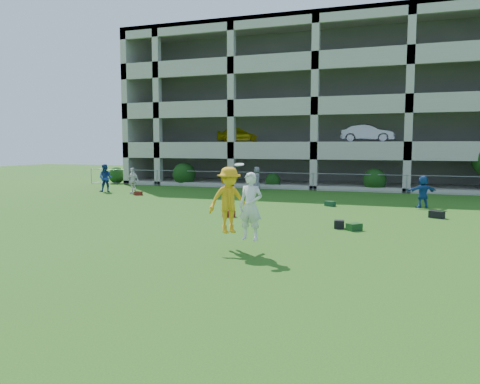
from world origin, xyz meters
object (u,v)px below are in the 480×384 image
at_px(bystander_b, 133,181).
at_px(frisbee_contest, 234,202).
at_px(bystander_d, 423,192).
at_px(parking_garage, 333,110).
at_px(bystander_c, 257,179).
at_px(bystander_a, 106,178).
at_px(crate_d, 339,224).

relative_size(bystander_b, frisbee_contest, 0.77).
distance_m(bystander_d, parking_garage, 18.01).
height_order(bystander_c, bystander_d, bystander_c).
distance_m(bystander_c, parking_garage, 11.87).
relative_size(bystander_a, bystander_c, 1.13).
xyz_separation_m(bystander_b, frisbee_contest, (11.54, -12.98, 0.60)).
relative_size(bystander_a, frisbee_contest, 0.85).
bearing_deg(bystander_c, parking_garage, 121.28).
xyz_separation_m(bystander_d, parking_garage, (-6.71, 15.87, 5.22)).
xyz_separation_m(bystander_a, frisbee_contest, (13.78, -13.29, 0.51)).
bearing_deg(crate_d, bystander_b, 149.06).
bearing_deg(bystander_b, crate_d, -18.93).
relative_size(crate_d, frisbee_contest, 0.16).
height_order(frisbee_contest, parking_garage, parking_garage).
distance_m(bystander_c, crate_d, 14.86).
bearing_deg(parking_garage, bystander_a, -131.38).
bearing_deg(parking_garage, bystander_d, -67.09).
height_order(bystander_b, frisbee_contest, frisbee_contest).
height_order(bystander_c, parking_garage, parking_garage).
relative_size(crate_d, parking_garage, 0.01).
relative_size(bystander_a, crate_d, 5.24).
height_order(bystander_a, bystander_b, bystander_a).
distance_m(bystander_c, frisbee_contest, 18.23).
relative_size(bystander_b, bystander_c, 1.02).
bearing_deg(bystander_b, bystander_a, -175.78).
distance_m(bystander_a, bystander_d, 19.41).
bearing_deg(bystander_b, frisbee_contest, -36.36).
relative_size(bystander_a, bystander_b, 1.11).
relative_size(bystander_b, crate_d, 4.72).
distance_m(frisbee_contest, parking_garage, 28.04).
distance_m(crate_d, parking_garage, 24.04).
bearing_deg(bystander_a, bystander_b, -24.64).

